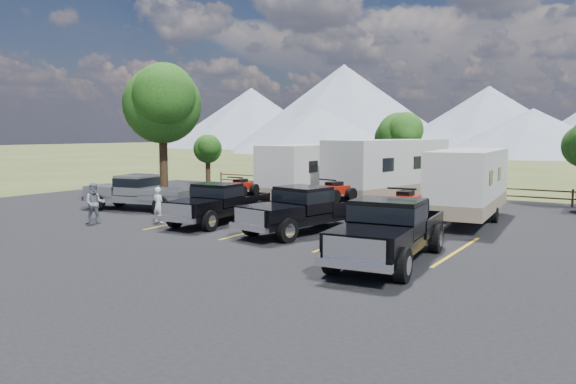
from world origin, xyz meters
The scene contains 17 objects.
ground centered at (0.00, 0.00, 0.00)m, with size 320.00×320.00×0.00m, color #414A1F.
asphalt_lot centered at (0.00, 3.00, 0.02)m, with size 44.00×34.00×0.04m, color black.
stall_lines centered at (0.00, 4.00, 0.04)m, with size 12.12×5.50×0.01m.
tree_big_nw centered at (-12.55, 9.03, 5.60)m, with size 5.54×5.18×7.84m.
tree_north centered at (-2.03, 19.02, 3.83)m, with size 3.46×3.24×5.25m.
tree_nw_small centered at (-16.02, 17.01, 2.78)m, with size 2.59×2.43×3.85m.
rail_fence centered at (2.00, 18.50, 0.61)m, with size 36.12×0.12×1.00m.
mountain_range centered at (-7.63, 105.98, 7.87)m, with size 209.00×71.00×20.00m.
rig_left centered at (-4.52, 4.41, 0.98)m, with size 2.32×5.93×1.95m.
rig_center centered at (-0.09, 4.41, 1.03)m, with size 3.19×6.42×2.05m.
rig_right centered at (4.65, 1.36, 1.09)m, with size 2.83×6.71×2.18m.
trailer_left centered at (-4.52, 12.36, 1.76)m, with size 2.54×9.44×3.29m.
trailer_center centered at (-0.37, 13.39, 1.91)m, with size 4.15×10.34×3.58m.
trailer_right centered at (4.62, 10.44, 1.71)m, with size 2.99×9.24×3.20m.
pickup_silver centered at (-10.56, 5.31, 0.98)m, with size 6.28×3.07×1.80m.
person_a centered at (-6.79, 2.92, 0.83)m, with size 0.57×0.38×1.57m, color silver.
person_b centered at (-8.98, 1.28, 0.93)m, with size 0.87×0.68×1.78m, color slate.
Camera 1 is at (11.12, -14.62, 4.00)m, focal length 35.00 mm.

